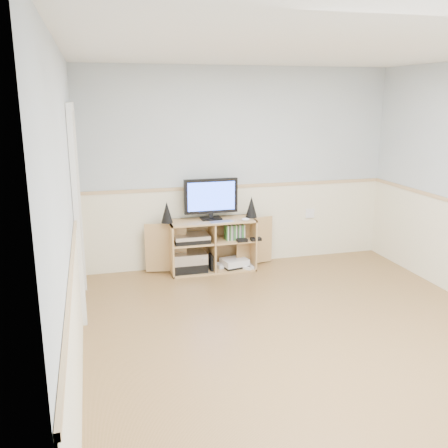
# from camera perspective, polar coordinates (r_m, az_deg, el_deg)

# --- Properties ---
(room) EXTENTS (4.04, 4.54, 2.54)m
(room) POSITION_cam_1_polar(r_m,az_deg,el_deg) (4.39, 8.97, 2.13)
(room) COLOR #A47949
(room) RESTS_ON ground
(media_cabinet) EXTENTS (1.66, 0.40, 0.65)m
(media_cabinet) POSITION_cam_1_polar(r_m,az_deg,el_deg) (6.29, -1.47, -2.26)
(media_cabinet) COLOR tan
(media_cabinet) RESTS_ON floor
(monitor) EXTENTS (0.67, 0.18, 0.51)m
(monitor) POSITION_cam_1_polar(r_m,az_deg,el_deg) (6.15, -1.50, 3.07)
(monitor) COLOR black
(monitor) RESTS_ON media_cabinet
(speaker_left) EXTENTS (0.14, 0.14, 0.26)m
(speaker_left) POSITION_cam_1_polar(r_m,az_deg,el_deg) (6.05, -6.55, 1.35)
(speaker_left) COLOR black
(speaker_left) RESTS_ON media_cabinet
(speaker_right) EXTENTS (0.15, 0.15, 0.27)m
(speaker_right) POSITION_cam_1_polar(r_m,az_deg,el_deg) (6.29, 3.15, 1.97)
(speaker_right) COLOR black
(speaker_right) RESTS_ON media_cabinet
(keyboard) EXTENTS (0.29, 0.14, 0.01)m
(keyboard) POSITION_cam_1_polar(r_m,az_deg,el_deg) (6.05, -0.25, 0.25)
(keyboard) COLOR silver
(keyboard) RESTS_ON media_cabinet
(mouse) EXTENTS (0.11, 0.09, 0.04)m
(mouse) POSITION_cam_1_polar(r_m,az_deg,el_deg) (6.13, 2.49, 0.54)
(mouse) COLOR white
(mouse) RESTS_ON media_cabinet
(av_components) EXTENTS (0.52, 0.32, 0.47)m
(av_components) POSITION_cam_1_polar(r_m,az_deg,el_deg) (6.22, -3.94, -3.59)
(av_components) COLOR black
(av_components) RESTS_ON media_cabinet
(game_consoles) EXTENTS (0.46, 0.32, 0.11)m
(game_consoles) POSITION_cam_1_polar(r_m,az_deg,el_deg) (6.38, 1.08, -4.48)
(game_consoles) COLOR white
(game_consoles) RESTS_ON media_cabinet
(game_cases) EXTENTS (0.24, 0.13, 0.19)m
(game_cases) POSITION_cam_1_polar(r_m,az_deg,el_deg) (6.26, 1.21, -0.90)
(game_cases) COLOR #3F8C3F
(game_cases) RESTS_ON media_cabinet
(wall_outlet) EXTENTS (0.12, 0.03, 0.12)m
(wall_outlet) POSITION_cam_1_polar(r_m,az_deg,el_deg) (6.82, 9.77, 1.19)
(wall_outlet) COLOR white
(wall_outlet) RESTS_ON wall_back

